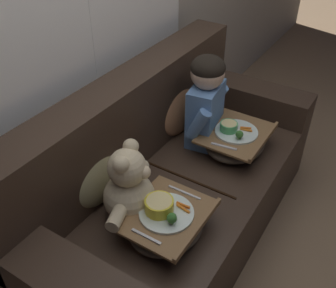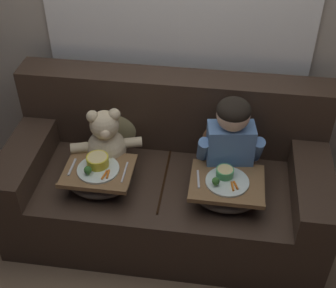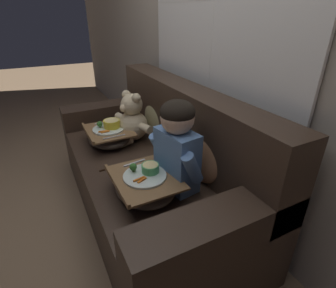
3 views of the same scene
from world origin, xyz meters
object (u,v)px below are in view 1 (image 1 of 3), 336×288
object	(u,v)px
couch	(169,186)
teddy_bear	(130,189)
lap_tray_teddy	(166,222)
child_figure	(206,96)
throw_pillow_behind_child	(176,104)
lap_tray_child	(235,140)
throw_pillow_behind_teddy	(95,171)

from	to	relation	value
couch	teddy_bear	distance (m)	0.46
couch	lap_tray_teddy	bearing A→B (deg)	-149.69
couch	child_figure	xyz separation A→B (m)	(0.37, -0.01, 0.40)
throw_pillow_behind_child	child_figure	size ratio (longest dim) A/B	0.74
couch	lap_tray_child	world-z (taller)	couch
throw_pillow_behind_teddy	lap_tray_child	world-z (taller)	throw_pillow_behind_teddy
throw_pillow_behind_child	couch	bearing A→B (deg)	-153.37
throw_pillow_behind_teddy	lap_tray_teddy	bearing A→B (deg)	-90.10
throw_pillow_behind_child	lap_tray_child	world-z (taller)	throw_pillow_behind_child
couch	lap_tray_child	bearing A→B (deg)	-30.50
couch	throw_pillow_behind_child	distance (m)	0.51
child_figure	teddy_bear	xyz separation A→B (m)	(-0.74, -0.00, -0.13)
child_figure	couch	bearing A→B (deg)	177.73
lap_tray_child	throw_pillow_behind_child	bearing A→B (deg)	89.87
throw_pillow_behind_teddy	lap_tray_child	bearing A→B (deg)	-28.60
couch	teddy_bear	world-z (taller)	couch
teddy_bear	throw_pillow_behind_teddy	bearing A→B (deg)	90.46
teddy_bear	lap_tray_child	distance (m)	0.77
lap_tray_child	lap_tray_teddy	bearing A→B (deg)	179.95
child_figure	teddy_bear	world-z (taller)	child_figure
throw_pillow_behind_child	lap_tray_teddy	bearing A→B (deg)	-151.49
teddy_bear	lap_tray_teddy	distance (m)	0.22
child_figure	lap_tray_teddy	bearing A→B (deg)	-164.75
lap_tray_teddy	throw_pillow_behind_child	bearing A→B (deg)	28.51
child_figure	lap_tray_teddy	distance (m)	0.80
child_figure	teddy_bear	size ratio (longest dim) A/B	1.26
teddy_bear	lap_tray_teddy	size ratio (longest dim) A/B	1.08
throw_pillow_behind_child	lap_tray_teddy	xyz separation A→B (m)	(-0.74, -0.40, -0.11)
throw_pillow_behind_teddy	child_figure	bearing A→B (deg)	-15.14
throw_pillow_behind_teddy	lap_tray_child	distance (m)	0.85
lap_tray_child	lap_tray_teddy	distance (m)	0.74
lap_tray_child	lap_tray_teddy	world-z (taller)	lap_tray_teddy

